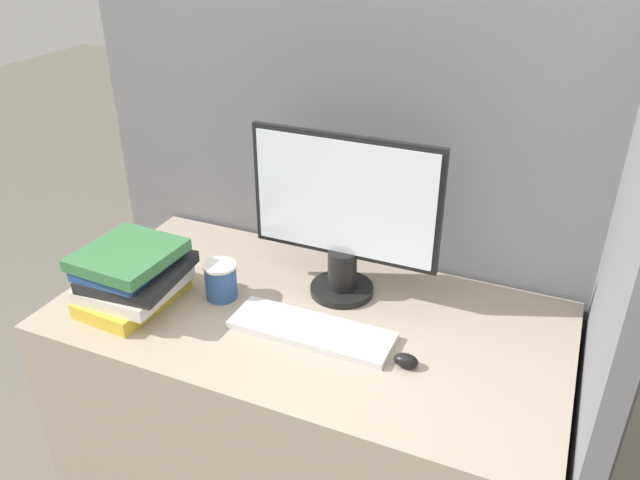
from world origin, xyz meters
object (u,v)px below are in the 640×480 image
Objects in this scene: mouse at (406,361)px; book_stack at (133,275)px; coffee_cup at (221,281)px; monitor at (344,219)px; keyboard at (311,330)px.

book_stack is (-0.77, -0.03, 0.07)m from mouse.
book_stack reaches higher than coffee_cup.
monitor is 4.97× the size of coffee_cup.
keyboard is (0.00, -0.22, -0.22)m from monitor.
keyboard is 0.31m from coffee_cup.
monitor reaches higher than book_stack.
book_stack is at bearing -177.53° from mouse.
monitor is at bearing 137.04° from mouse.
coffee_cup reaches higher than keyboard.
coffee_cup reaches higher than mouse.
mouse reaches higher than keyboard.
monitor is at bearing 27.88° from coffee_cup.
keyboard is at bearing -10.50° from coffee_cup.
monitor is 0.42m from mouse.
monitor is 1.77× the size of book_stack.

